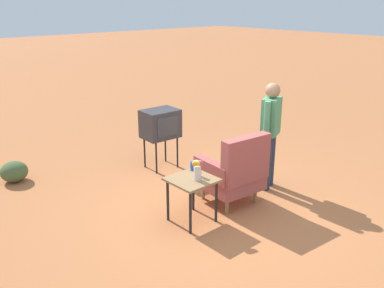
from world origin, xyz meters
TOP-DOWN VIEW (x-y plane):
  - ground_plane at (0.00, 0.00)m, footprint 60.00×60.00m
  - armchair at (-0.16, 0.04)m, footprint 0.84×0.85m
  - side_table at (0.62, 0.02)m, footprint 0.56×0.56m
  - tv_on_stand at (-0.23, -1.74)m, footprint 0.62×0.48m
  - person_standing at (-0.97, 0.00)m, footprint 0.53×0.34m
  - bottle_short_clear at (0.51, -0.03)m, footprint 0.06×0.06m
  - soda_can_blue at (0.43, -0.18)m, footprint 0.07×0.07m
  - flower_vase at (0.60, 0.11)m, footprint 0.15×0.10m
  - shrub_far at (1.91, -2.83)m, footprint 0.43×0.43m

SIDE VIEW (x-z plane):
  - ground_plane at x=0.00m, z-range 0.00..0.00m
  - shrub_far at x=1.91m, z-range 0.00..0.33m
  - armchair at x=-0.16m, z-range -0.03..1.03m
  - side_table at x=0.62m, z-range 0.22..0.83m
  - soda_can_blue at x=0.43m, z-range 0.61..0.73m
  - bottle_short_clear at x=0.51m, z-range 0.61..0.81m
  - flower_vase at x=0.60m, z-range 0.62..0.89m
  - tv_on_stand at x=-0.23m, z-range 0.27..1.30m
  - person_standing at x=-0.97m, z-range 0.12..1.76m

